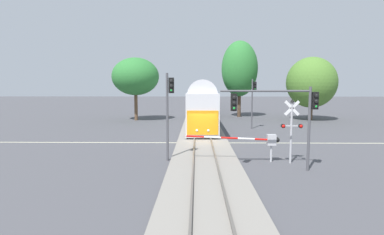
{
  "coord_description": "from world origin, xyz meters",
  "views": [
    {
      "loc": [
        -0.49,
        -27.53,
        5.01
      ],
      "look_at": [
        -0.96,
        1.98,
        2.0
      ],
      "focal_mm": 30.16,
      "sensor_mm": 36.0,
      "label": 1
    }
  ],
  "objects_px": {
    "traffic_signal_near_right": "(282,107)",
    "elm_centre_background": "(240,69)",
    "crossing_gate_near": "(261,140)",
    "traffic_signal_median": "(169,102)",
    "maple_right_background": "(311,82)",
    "traffic_signal_far_side": "(253,96)",
    "crossing_signal_mast": "(292,124)",
    "oak_behind_train": "(135,77)",
    "commuter_train": "(200,97)"
  },
  "relations": [
    {
      "from": "elm_centre_background",
      "to": "commuter_train",
      "type": "bearing_deg",
      "value": 127.06
    },
    {
      "from": "crossing_gate_near",
      "to": "crossing_signal_mast",
      "type": "bearing_deg",
      "value": -10.52
    },
    {
      "from": "traffic_signal_median",
      "to": "commuter_train",
      "type": "bearing_deg",
      "value": 86.48
    },
    {
      "from": "oak_behind_train",
      "to": "commuter_train",
      "type": "bearing_deg",
      "value": 55.5
    },
    {
      "from": "traffic_signal_far_side",
      "to": "elm_centre_background",
      "type": "relative_size",
      "value": 0.48
    },
    {
      "from": "crossing_gate_near",
      "to": "traffic_signal_near_right",
      "type": "distance_m",
      "value": 3.24
    },
    {
      "from": "crossing_signal_mast",
      "to": "maple_right_background",
      "type": "xyz_separation_m",
      "value": [
        10.14,
        25.55,
        2.81
      ]
    },
    {
      "from": "maple_right_background",
      "to": "traffic_signal_far_side",
      "type": "bearing_deg",
      "value": -136.34
    },
    {
      "from": "traffic_signal_near_right",
      "to": "traffic_signal_median",
      "type": "distance_m",
      "value": 7.14
    },
    {
      "from": "elm_centre_background",
      "to": "maple_right_background",
      "type": "relative_size",
      "value": 1.32
    },
    {
      "from": "commuter_train",
      "to": "elm_centre_background",
      "type": "relative_size",
      "value": 5.52
    },
    {
      "from": "maple_right_background",
      "to": "traffic_signal_near_right",
      "type": "bearing_deg",
      "value": -112.3
    },
    {
      "from": "crossing_signal_mast",
      "to": "commuter_train",
      "type": "bearing_deg",
      "value": 98.2
    },
    {
      "from": "traffic_signal_near_right",
      "to": "elm_centre_background",
      "type": "distance_m",
      "value": 32.18
    },
    {
      "from": "crossing_gate_near",
      "to": "oak_behind_train",
      "type": "relative_size",
      "value": 0.69
    },
    {
      "from": "oak_behind_train",
      "to": "maple_right_background",
      "type": "xyz_separation_m",
      "value": [
        24.75,
        0.66,
        -0.82
      ]
    },
    {
      "from": "commuter_train",
      "to": "crossing_gate_near",
      "type": "height_order",
      "value": "commuter_train"
    },
    {
      "from": "traffic_signal_median",
      "to": "oak_behind_train",
      "type": "height_order",
      "value": "oak_behind_train"
    },
    {
      "from": "elm_centre_background",
      "to": "maple_right_background",
      "type": "distance_m",
      "value": 10.79
    },
    {
      "from": "traffic_signal_median",
      "to": "traffic_signal_far_side",
      "type": "distance_m",
      "value": 17.68
    },
    {
      "from": "elm_centre_background",
      "to": "crossing_gate_near",
      "type": "bearing_deg",
      "value": -94.7
    },
    {
      "from": "elm_centre_background",
      "to": "traffic_signal_near_right",
      "type": "bearing_deg",
      "value": -92.99
    },
    {
      "from": "traffic_signal_median",
      "to": "oak_behind_train",
      "type": "bearing_deg",
      "value": 105.63
    },
    {
      "from": "crossing_signal_mast",
      "to": "elm_centre_background",
      "type": "bearing_deg",
      "value": 88.89
    },
    {
      "from": "traffic_signal_median",
      "to": "traffic_signal_near_right",
      "type": "bearing_deg",
      "value": -19.57
    },
    {
      "from": "elm_centre_background",
      "to": "maple_right_background",
      "type": "height_order",
      "value": "elm_centre_background"
    },
    {
      "from": "maple_right_background",
      "to": "oak_behind_train",
      "type": "bearing_deg",
      "value": -178.48
    },
    {
      "from": "traffic_signal_near_right",
      "to": "crossing_gate_near",
      "type": "bearing_deg",
      "value": 109.84
    },
    {
      "from": "oak_behind_train",
      "to": "maple_right_background",
      "type": "height_order",
      "value": "maple_right_background"
    },
    {
      "from": "oak_behind_train",
      "to": "maple_right_background",
      "type": "relative_size",
      "value": 0.99
    },
    {
      "from": "traffic_signal_median",
      "to": "elm_centre_background",
      "type": "bearing_deg",
      "value": 74.12
    },
    {
      "from": "crossing_gate_near",
      "to": "elm_centre_background",
      "type": "xyz_separation_m",
      "value": [
        2.45,
        29.75,
        6.04
      ]
    },
    {
      "from": "crossing_gate_near",
      "to": "maple_right_background",
      "type": "distance_m",
      "value": 28.19
    },
    {
      "from": "crossing_gate_near",
      "to": "traffic_signal_median",
      "type": "bearing_deg",
      "value": 177.75
    },
    {
      "from": "crossing_signal_mast",
      "to": "traffic_signal_median",
      "type": "distance_m",
      "value": 7.95
    },
    {
      "from": "commuter_train",
      "to": "crossing_signal_mast",
      "type": "bearing_deg",
      "value": -81.8
    },
    {
      "from": "crossing_signal_mast",
      "to": "oak_behind_train",
      "type": "height_order",
      "value": "oak_behind_train"
    },
    {
      "from": "commuter_train",
      "to": "traffic_signal_median",
      "type": "relative_size",
      "value": 11.26
    },
    {
      "from": "commuter_train",
      "to": "oak_behind_train",
      "type": "xyz_separation_m",
      "value": [
        -9.11,
        -13.26,
        3.41
      ]
    },
    {
      "from": "crossing_gate_near",
      "to": "crossing_signal_mast",
      "type": "relative_size",
      "value": 1.47
    },
    {
      "from": "crossing_signal_mast",
      "to": "oak_behind_train",
      "type": "relative_size",
      "value": 0.47
    },
    {
      "from": "crossing_gate_near",
      "to": "maple_right_background",
      "type": "xyz_separation_m",
      "value": [
        12.0,
        25.21,
        3.9
      ]
    },
    {
      "from": "crossing_gate_near",
      "to": "traffic_signal_far_side",
      "type": "bearing_deg",
      "value": 81.96
    },
    {
      "from": "oak_behind_train",
      "to": "traffic_signal_median",
      "type": "bearing_deg",
      "value": -74.37
    },
    {
      "from": "crossing_signal_mast",
      "to": "oak_behind_train",
      "type": "bearing_deg",
      "value": 120.41
    },
    {
      "from": "crossing_signal_mast",
      "to": "traffic_signal_median",
      "type": "xyz_separation_m",
      "value": [
        -7.81,
        0.58,
        1.34
      ]
    },
    {
      "from": "elm_centre_background",
      "to": "traffic_signal_far_side",
      "type": "bearing_deg",
      "value": -90.84
    },
    {
      "from": "maple_right_background",
      "to": "commuter_train",
      "type": "bearing_deg",
      "value": 141.13
    },
    {
      "from": "traffic_signal_near_right",
      "to": "traffic_signal_median",
      "type": "height_order",
      "value": "traffic_signal_median"
    },
    {
      "from": "commuter_train",
      "to": "traffic_signal_far_side",
      "type": "height_order",
      "value": "traffic_signal_far_side"
    }
  ]
}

